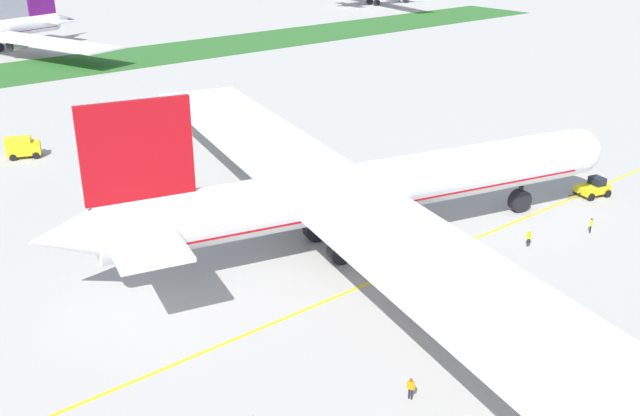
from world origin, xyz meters
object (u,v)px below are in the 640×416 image
(pushback_tug, at_px, (593,188))
(ground_crew_wingwalker_port, at_px, (529,237))
(airliner_foreground, at_px, (357,191))
(service_truck_baggage_loader, at_px, (23,147))
(ground_crew_wingwalker_starboard, at_px, (411,387))
(ground_crew_marshaller_front, at_px, (591,224))

(pushback_tug, bearing_deg, ground_crew_wingwalker_port, -168.74)
(airliner_foreground, height_order, service_truck_baggage_loader, airliner_foreground)
(ground_crew_wingwalker_port, bearing_deg, ground_crew_wingwalker_starboard, -160.57)
(service_truck_baggage_loader, bearing_deg, ground_crew_wingwalker_starboard, -88.10)
(ground_crew_marshaller_front, relative_size, service_truck_baggage_loader, 0.34)
(airliner_foreground, distance_m, pushback_tug, 32.03)
(pushback_tug, bearing_deg, airliner_foreground, 165.87)
(airliner_foreground, height_order, ground_crew_wingwalker_port, airliner_foreground)
(airliner_foreground, relative_size, ground_crew_marshaller_front, 59.73)
(pushback_tug, relative_size, ground_crew_wingwalker_port, 3.19)
(ground_crew_wingwalker_port, distance_m, ground_crew_wingwalker_starboard, 28.53)
(ground_crew_wingwalker_port, relative_size, ground_crew_wingwalker_starboard, 1.04)
(ground_crew_wingwalker_port, relative_size, ground_crew_marshaller_front, 1.07)
(pushback_tug, height_order, ground_crew_wingwalker_port, pushback_tug)
(pushback_tug, distance_m, ground_crew_wingwalker_port, 17.89)
(pushback_tug, bearing_deg, ground_crew_marshaller_front, -149.99)
(ground_crew_marshaller_front, xyz_separation_m, service_truck_baggage_loader, (-37.01, 62.74, 0.54))
(pushback_tug, height_order, service_truck_baggage_loader, service_truck_baggage_loader)
(ground_crew_wingwalker_port, bearing_deg, ground_crew_marshaller_front, -15.45)
(airliner_foreground, relative_size, ground_crew_wingwalker_starboard, 58.43)
(ground_crew_wingwalker_port, height_order, service_truck_baggage_loader, service_truck_baggage_loader)
(pushback_tug, height_order, ground_crew_wingwalker_starboard, pushback_tug)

